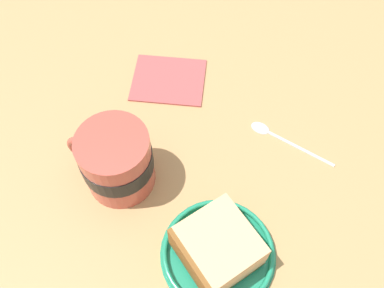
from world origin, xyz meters
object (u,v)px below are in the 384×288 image
(tea_mug, at_px, (116,160))
(folded_napkin, at_px, (168,79))
(teaspoon, at_px, (275,134))
(small_plate, at_px, (218,253))
(cake_slice, at_px, (217,247))

(tea_mug, relative_size, folded_napkin, 1.04)
(teaspoon, xyz_separation_m, folded_napkin, (0.07, 0.18, -0.00))
(tea_mug, bearing_deg, teaspoon, -60.52)
(folded_napkin, bearing_deg, small_plate, -154.32)
(cake_slice, relative_size, teaspoon, 0.94)
(cake_slice, height_order, folded_napkin, cake_slice)
(cake_slice, bearing_deg, teaspoon, -15.43)
(cake_slice, xyz_separation_m, tea_mug, (0.08, 0.15, 0.02))
(small_plate, distance_m, folded_napkin, 0.30)
(small_plate, distance_m, cake_slice, 0.03)
(cake_slice, relative_size, tea_mug, 1.01)
(small_plate, height_order, tea_mug, tea_mug)
(cake_slice, distance_m, tea_mug, 0.17)
(small_plate, distance_m, teaspoon, 0.21)
(teaspoon, relative_size, folded_napkin, 1.12)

